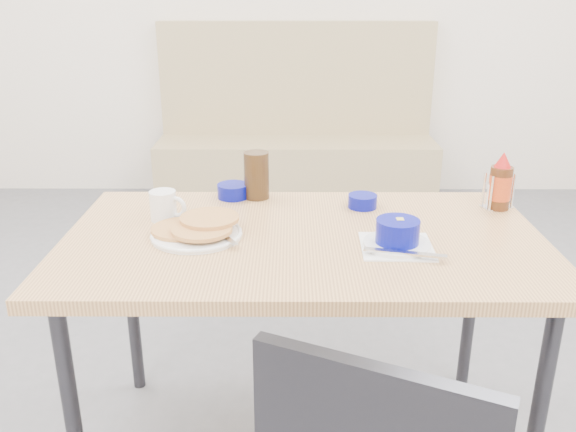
{
  "coord_description": "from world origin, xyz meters",
  "views": [
    {
      "loc": [
        -0.04,
        -1.4,
        1.44
      ],
      "look_at": [
        -0.05,
        0.25,
        0.82
      ],
      "focal_mm": 38.0,
      "sensor_mm": 36.0,
      "label": 1
    }
  ],
  "objects_px": {
    "syrup_bottle": "(500,185)",
    "pancake_plate": "(197,230)",
    "booth_bench": "(296,151)",
    "condiment_caddy": "(498,195)",
    "coffee_mug": "(164,205)",
    "amber_tumbler": "(256,175)",
    "creamer_bowl": "(233,191)",
    "dining_table": "(304,255)",
    "butter_bowl": "(362,201)",
    "grits_setting": "(397,236)"
  },
  "relations": [
    {
      "from": "dining_table",
      "to": "syrup_bottle",
      "type": "bearing_deg",
      "value": 20.18
    },
    {
      "from": "butter_bowl",
      "to": "syrup_bottle",
      "type": "distance_m",
      "value": 0.45
    },
    {
      "from": "pancake_plate",
      "to": "butter_bowl",
      "type": "xyz_separation_m",
      "value": [
        0.51,
        0.25,
        0.0
      ]
    },
    {
      "from": "creamer_bowl",
      "to": "condiment_caddy",
      "type": "xyz_separation_m",
      "value": [
        0.88,
        -0.1,
        0.02
      ]
    },
    {
      "from": "dining_table",
      "to": "amber_tumbler",
      "type": "distance_m",
      "value": 0.4
    },
    {
      "from": "booth_bench",
      "to": "amber_tumbler",
      "type": "distance_m",
      "value": 2.25
    },
    {
      "from": "pancake_plate",
      "to": "coffee_mug",
      "type": "xyz_separation_m",
      "value": [
        -0.12,
        0.13,
        0.03
      ]
    },
    {
      "from": "syrup_bottle",
      "to": "booth_bench",
      "type": "bearing_deg",
      "value": 105.56
    },
    {
      "from": "grits_setting",
      "to": "creamer_bowl",
      "type": "height_order",
      "value": "grits_setting"
    },
    {
      "from": "grits_setting",
      "to": "syrup_bottle",
      "type": "bearing_deg",
      "value": 40.0
    },
    {
      "from": "pancake_plate",
      "to": "condiment_caddy",
      "type": "height_order",
      "value": "condiment_caddy"
    },
    {
      "from": "amber_tumbler",
      "to": "condiment_caddy",
      "type": "bearing_deg",
      "value": -6.82
    },
    {
      "from": "coffee_mug",
      "to": "amber_tumbler",
      "type": "distance_m",
      "value": 0.35
    },
    {
      "from": "amber_tumbler",
      "to": "butter_bowl",
      "type": "bearing_deg",
      "value": -15.36
    },
    {
      "from": "coffee_mug",
      "to": "amber_tumbler",
      "type": "height_order",
      "value": "amber_tumbler"
    },
    {
      "from": "grits_setting",
      "to": "amber_tumbler",
      "type": "distance_m",
      "value": 0.59
    },
    {
      "from": "booth_bench",
      "to": "coffee_mug",
      "type": "height_order",
      "value": "booth_bench"
    },
    {
      "from": "booth_bench",
      "to": "grits_setting",
      "type": "distance_m",
      "value": 2.67
    },
    {
      "from": "condiment_caddy",
      "to": "syrup_bottle",
      "type": "height_order",
      "value": "syrup_bottle"
    },
    {
      "from": "syrup_bottle",
      "to": "creamer_bowl",
      "type": "bearing_deg",
      "value": 173.18
    },
    {
      "from": "booth_bench",
      "to": "amber_tumbler",
      "type": "xyz_separation_m",
      "value": [
        -0.16,
        -2.19,
        0.49
      ]
    },
    {
      "from": "grits_setting",
      "to": "butter_bowl",
      "type": "bearing_deg",
      "value": 100.36
    },
    {
      "from": "pancake_plate",
      "to": "butter_bowl",
      "type": "height_order",
      "value": "pancake_plate"
    },
    {
      "from": "condiment_caddy",
      "to": "syrup_bottle",
      "type": "distance_m",
      "value": 0.04
    },
    {
      "from": "pancake_plate",
      "to": "butter_bowl",
      "type": "distance_m",
      "value": 0.57
    },
    {
      "from": "pancake_plate",
      "to": "coffee_mug",
      "type": "bearing_deg",
      "value": 132.29
    },
    {
      "from": "coffee_mug",
      "to": "condiment_caddy",
      "type": "xyz_separation_m",
      "value": [
        1.07,
        0.12,
        -0.01
      ]
    },
    {
      "from": "creamer_bowl",
      "to": "syrup_bottle",
      "type": "bearing_deg",
      "value": -6.82
    },
    {
      "from": "coffee_mug",
      "to": "butter_bowl",
      "type": "distance_m",
      "value": 0.64
    },
    {
      "from": "booth_bench",
      "to": "condiment_caddy",
      "type": "relative_size",
      "value": 16.18
    },
    {
      "from": "dining_table",
      "to": "butter_bowl",
      "type": "bearing_deg",
      "value": 50.88
    },
    {
      "from": "pancake_plate",
      "to": "condiment_caddy",
      "type": "distance_m",
      "value": 0.98
    },
    {
      "from": "syrup_bottle",
      "to": "pancake_plate",
      "type": "bearing_deg",
      "value": -165.84
    },
    {
      "from": "amber_tumbler",
      "to": "creamer_bowl",
      "type": "bearing_deg",
      "value": -180.0
    },
    {
      "from": "pancake_plate",
      "to": "grits_setting",
      "type": "bearing_deg",
      "value": -8.1
    },
    {
      "from": "grits_setting",
      "to": "condiment_caddy",
      "type": "relative_size",
      "value": 1.87
    },
    {
      "from": "creamer_bowl",
      "to": "condiment_caddy",
      "type": "bearing_deg",
      "value": -6.19
    },
    {
      "from": "amber_tumbler",
      "to": "booth_bench",
      "type": "bearing_deg",
      "value": 85.96
    },
    {
      "from": "dining_table",
      "to": "syrup_bottle",
      "type": "relative_size",
      "value": 7.39
    },
    {
      "from": "coffee_mug",
      "to": "amber_tumbler",
      "type": "xyz_separation_m",
      "value": [
        0.27,
        0.21,
        0.03
      ]
    },
    {
      "from": "booth_bench",
      "to": "condiment_caddy",
      "type": "distance_m",
      "value": 2.42
    },
    {
      "from": "grits_setting",
      "to": "butter_bowl",
      "type": "xyz_separation_m",
      "value": [
        -0.06,
        0.33,
        -0.01
      ]
    },
    {
      "from": "coffee_mug",
      "to": "creamer_bowl",
      "type": "bearing_deg",
      "value": 47.91
    },
    {
      "from": "syrup_bottle",
      "to": "coffee_mug",
      "type": "bearing_deg",
      "value": -174.2
    },
    {
      "from": "booth_bench",
      "to": "condiment_caddy",
      "type": "bearing_deg",
      "value": -74.38
    },
    {
      "from": "booth_bench",
      "to": "pancake_plate",
      "type": "bearing_deg",
      "value": -96.97
    },
    {
      "from": "pancake_plate",
      "to": "syrup_bottle",
      "type": "relative_size",
      "value": 1.4
    },
    {
      "from": "amber_tumbler",
      "to": "dining_table",
      "type": "bearing_deg",
      "value": -65.48
    },
    {
      "from": "pancake_plate",
      "to": "booth_bench",
      "type": "bearing_deg",
      "value": 83.03
    },
    {
      "from": "pancake_plate",
      "to": "creamer_bowl",
      "type": "bearing_deg",
      "value": 77.94
    }
  ]
}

